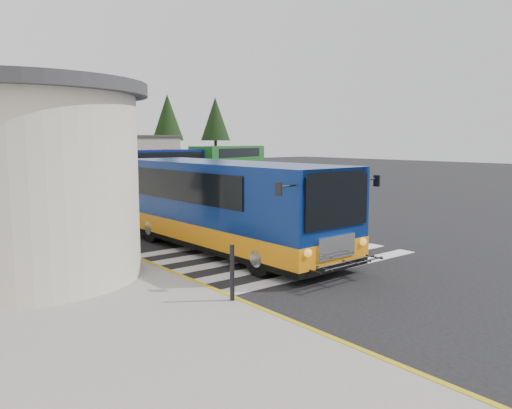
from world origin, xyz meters
TOP-DOWN VIEW (x-y plane):
  - ground at (0.00, 0.00)m, footprint 140.00×140.00m
  - curb_strip at (-4.05, 4.00)m, footprint 0.12×34.00m
  - crosswalk at (-0.50, -0.80)m, footprint 8.00×5.35m
  - depot_building at (6.00, 42.00)m, footprint 26.40×8.40m
  - tree_line at (6.29, 50.00)m, footprint 58.40×4.40m
  - transit_bus at (-1.08, 0.57)m, footprint 3.73×10.31m
  - pedestrian_a at (-6.16, -0.98)m, footprint 0.49×0.70m
  - pedestrian_b at (-7.47, 0.09)m, footprint 0.69×0.89m
  - bollard at (-4.20, -4.09)m, footprint 0.10×0.10m
  - far_bus_a at (11.73, 28.66)m, footprint 9.31×2.86m
  - far_bus_b at (20.02, 29.85)m, footprint 10.49×6.38m

SIDE VIEW (x-z plane):
  - ground at x=0.00m, z-range 0.00..0.00m
  - crosswalk at x=-0.50m, z-range 0.00..0.01m
  - curb_strip at x=-4.05m, z-range 0.00..0.16m
  - bollard at x=-4.20m, z-range 0.15..1.36m
  - pedestrian_b at x=-7.47m, z-range 0.15..1.97m
  - pedestrian_a at x=-6.16m, z-range 0.15..1.98m
  - transit_bus at x=-1.08m, z-range -0.06..2.83m
  - far_bus_a at x=11.73m, z-range 0.36..2.74m
  - far_bus_b at x=20.02m, z-range 0.39..3.01m
  - depot_building at x=6.00m, z-range 0.01..4.21m
  - tree_line at x=6.29m, z-range 1.77..11.77m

